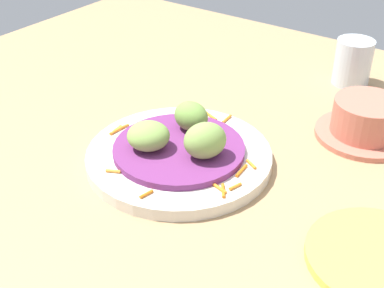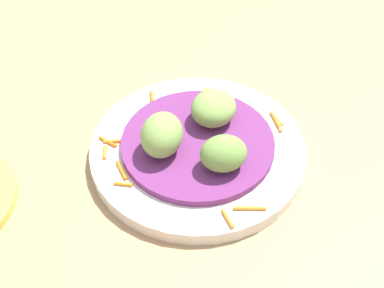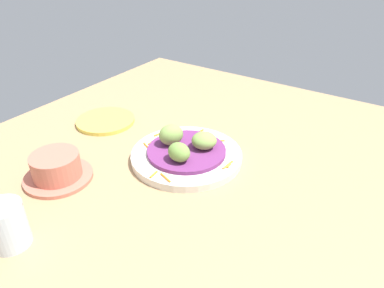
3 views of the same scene
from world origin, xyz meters
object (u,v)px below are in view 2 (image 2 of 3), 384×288
at_px(main_plate, 199,154).
at_px(guac_scoop_left, 161,132).
at_px(guac_scoop_center, 223,154).
at_px(guac_scoop_right, 214,108).

distance_m(main_plate, guac_scoop_left, 0.06).
height_order(guac_scoop_center, guac_scoop_right, guac_scoop_center).
bearing_deg(guac_scoop_left, guac_scoop_center, 137.24).
relative_size(guac_scoop_center, guac_scoop_right, 0.91).
bearing_deg(guac_scoop_right, guac_scoop_center, 77.24).
height_order(main_plate, guac_scoop_left, guac_scoop_left).
relative_size(main_plate, guac_scoop_left, 4.47).
bearing_deg(guac_scoop_center, main_plate, -72.76).
distance_m(main_plate, guac_scoop_center, 0.06).
bearing_deg(guac_scoop_left, guac_scoop_right, -162.76).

